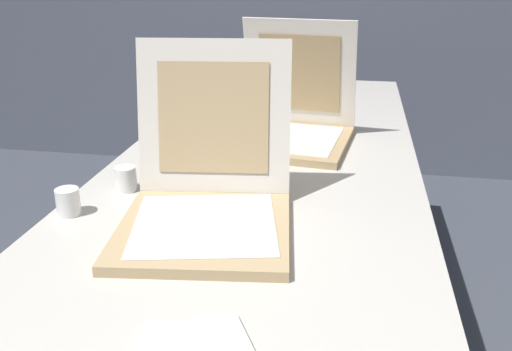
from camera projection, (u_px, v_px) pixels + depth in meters
name	position (u px, v px, depth m)	size (l,w,h in m)	color
table	(261.00, 186.00, 1.53)	(0.85, 2.50, 0.74)	beige
pizza_box_front	(206.00, 201.00, 1.19)	(0.40, 0.46, 0.37)	tan
pizza_box_middle	(291.00, 126.00, 1.73)	(0.39, 0.40, 0.37)	tan
cup_white_far	(233.00, 115.00, 1.93)	(0.05, 0.05, 0.06)	white
cup_white_mid	(164.00, 141.00, 1.66)	(0.05, 0.05, 0.06)	white
cup_white_near_left	(68.00, 202.00, 1.25)	(0.05, 0.05, 0.06)	white
cup_white_near_center	(126.00, 179.00, 1.38)	(0.05, 0.05, 0.06)	white
napkin_pile	(194.00, 347.00, 0.82)	(0.20, 0.18, 0.01)	white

